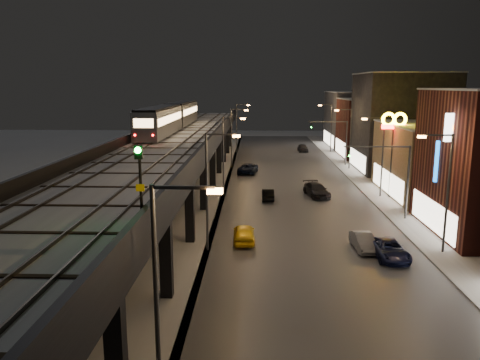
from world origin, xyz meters
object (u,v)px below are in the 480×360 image
object	(u,v)px
car_taxi	(244,234)
car_onc_dark	(389,250)
car_mid_silver	(248,168)
rail_signal	(139,167)
subway_train	(172,116)
car_near_white	(268,195)
car_onc_red	(303,148)
car_onc_silver	(363,242)
sign_citgo	(457,145)
car_onc_white	(317,191)

from	to	relation	value
car_taxi	car_onc_dark	world-z (taller)	car_taxi
car_taxi	car_mid_silver	xyz separation A→B (m)	(-0.17, 30.14, 0.00)
rail_signal	car_taxi	distance (m)	18.56
subway_train	car_onc_dark	size ratio (longest dim) A/B	7.16
car_onc_dark	rail_signal	bearing A→B (deg)	-141.51
car_near_white	car_onc_dark	xyz separation A→B (m)	(8.36, -17.46, 0.04)
car_mid_silver	car_onc_dark	distance (m)	35.08
car_taxi	car_onc_red	size ratio (longest dim) A/B	1.00
subway_train	car_mid_silver	size ratio (longest dim) A/B	6.46
car_mid_silver	car_onc_dark	world-z (taller)	car_mid_silver
car_onc_dark	car_taxi	bearing A→B (deg)	160.38
car_onc_silver	car_onc_dark	size ratio (longest dim) A/B	0.82
car_onc_dark	sign_citgo	distance (m)	10.03
car_taxi	car_onc_red	world-z (taller)	car_onc_red
rail_signal	car_near_white	xyz separation A→B (m)	(6.39, 30.35, -8.32)
rail_signal	car_mid_silver	xyz separation A→B (m)	(3.95, 46.26, -8.21)
car_onc_dark	car_onc_red	size ratio (longest dim) A/B	1.11
subway_train	car_mid_silver	bearing A→B (deg)	10.48
subway_train	sign_citgo	bearing A→B (deg)	-45.65
car_mid_silver	car_onc_red	world-z (taller)	car_mid_silver
car_onc_dark	car_mid_silver	bearing A→B (deg)	105.26
car_taxi	car_onc_silver	bearing A→B (deg)	168.31
car_taxi	car_mid_silver	world-z (taller)	car_mid_silver
car_taxi	car_onc_silver	world-z (taller)	car_taxi
subway_train	car_onc_dark	world-z (taller)	subway_train
sign_citgo	car_onc_silver	bearing A→B (deg)	-163.81
car_taxi	car_onc_red	bearing A→B (deg)	-102.87
subway_train	car_onc_silver	world-z (taller)	subway_train
car_onc_red	car_mid_silver	bearing A→B (deg)	-116.13
car_taxi	car_near_white	size ratio (longest dim) A/B	1.14
car_onc_silver	sign_citgo	distance (m)	10.48
car_mid_silver	car_onc_silver	bearing A→B (deg)	114.77
car_near_white	car_mid_silver	size ratio (longest dim) A/B	0.71
subway_train	car_onc_white	bearing A→B (deg)	-33.80
subway_train	car_onc_silver	size ratio (longest dim) A/B	8.73
car_taxi	rail_signal	bearing A→B (deg)	73.40
car_mid_silver	car_taxi	bearing A→B (deg)	98.68
car_mid_silver	sign_citgo	size ratio (longest dim) A/B	0.51
car_onc_silver	car_onc_dark	xyz separation A→B (m)	(1.46, -1.72, 0.02)
car_onc_white	sign_citgo	distance (m)	19.00
sign_citgo	rail_signal	bearing A→B (deg)	-140.93
car_taxi	car_near_white	world-z (taller)	car_taxi
rail_signal	car_onc_silver	xyz separation A→B (m)	(13.28, 14.60, -8.29)
car_onc_silver	sign_citgo	world-z (taller)	sign_citgo
subway_train	car_onc_dark	distance (m)	38.66
subway_train	car_onc_white	distance (m)	23.31
car_onc_red	car_onc_dark	bearing A→B (deg)	-91.25
subway_train	sign_citgo	size ratio (longest dim) A/B	3.27
rail_signal	car_near_white	world-z (taller)	rail_signal
car_taxi	car_onc_white	xyz separation A→B (m)	(7.81, 15.95, 0.01)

